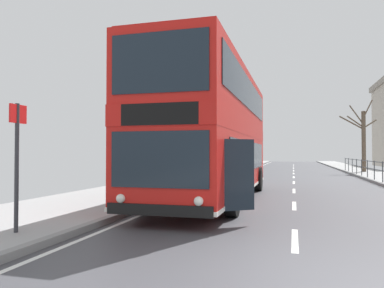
% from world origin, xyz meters
% --- Properties ---
extents(ground, '(15.80, 140.00, 0.20)m').
position_xyz_m(ground, '(-0.72, -0.00, 0.04)').
color(ground, '#414146').
extents(double_decker_bus_main, '(3.22, 11.21, 4.54)m').
position_xyz_m(double_decker_bus_main, '(-2.73, 8.15, 2.37)').
color(double_decker_bus_main, red).
rests_on(double_decker_bus_main, ground).
extents(bus_stop_sign_near, '(0.08, 0.44, 2.47)m').
position_xyz_m(bus_stop_sign_near, '(-5.15, 1.23, 1.67)').
color(bus_stop_sign_near, '#2D2D33').
rests_on(bus_stop_sign_near, ground).
extents(bare_tree_far_00, '(3.00, 1.38, 5.81)m').
position_xyz_m(bare_tree_far_00, '(5.50, 28.36, 2.92)').
color(bare_tree_far_00, brown).
rests_on(bare_tree_far_00, ground).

